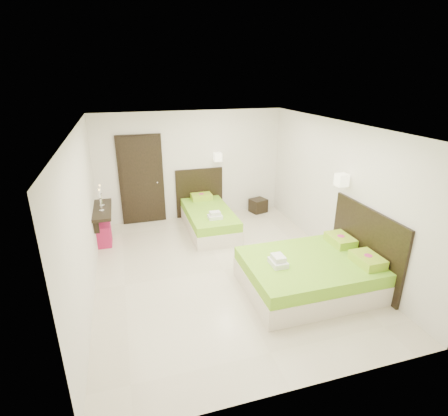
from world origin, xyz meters
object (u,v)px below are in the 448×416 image
object	(u,v)px
bed_single	(208,217)
nightstand	(258,205)
ottoman	(100,235)
bed_double	(314,272)

from	to	relation	value
bed_single	nightstand	world-z (taller)	bed_single
bed_single	nightstand	bearing A→B (deg)	24.32
nightstand	ottoman	bearing A→B (deg)	175.29
bed_double	nightstand	xyz separation A→B (m)	(0.42, 3.52, -0.14)
nightstand	ottoman	size ratio (longest dim) A/B	0.86
ottoman	nightstand	bearing A→B (deg)	11.95
bed_double	nightstand	distance (m)	3.55
bed_single	bed_double	size ratio (longest dim) A/B	0.92
ottoman	bed_single	bearing A→B (deg)	3.36
bed_single	ottoman	distance (m)	2.38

